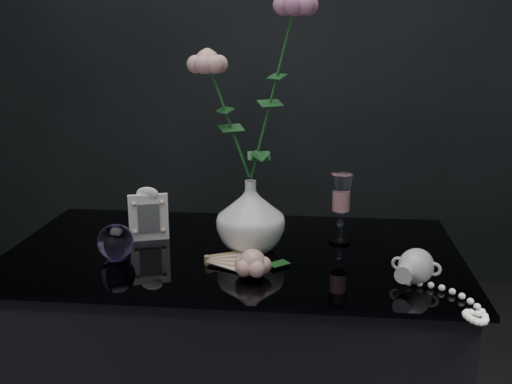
# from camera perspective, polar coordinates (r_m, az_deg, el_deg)

# --- Properties ---
(vase) EXTENTS (0.18, 0.18, 0.17)m
(vase) POSITION_cam_1_polar(r_m,az_deg,el_deg) (1.39, -0.52, -2.28)
(vase) COLOR white
(vase) RESTS_ON table
(wine_glass) EXTENTS (0.05, 0.05, 0.17)m
(wine_glass) POSITION_cam_1_polar(r_m,az_deg,el_deg) (1.45, 8.08, -1.59)
(wine_glass) COLOR white
(wine_glass) RESTS_ON table
(picture_frame) EXTENTS (0.12, 0.10, 0.13)m
(picture_frame) POSITION_cam_1_polar(r_m,az_deg,el_deg) (1.48, -10.22, -2.03)
(picture_frame) COLOR white
(picture_frame) RESTS_ON table
(paperweight) EXTENTS (0.09, 0.09, 0.08)m
(paperweight) POSITION_cam_1_polar(r_m,az_deg,el_deg) (1.38, -13.23, -4.63)
(paperweight) COLOR #9076C1
(paperweight) RESTS_ON table
(paper_fan) EXTENTS (0.23, 0.19, 0.02)m
(paper_fan) POSITION_cam_1_polar(r_m,az_deg,el_deg) (1.33, -4.66, -6.40)
(paper_fan) COLOR #FFEDCB
(paper_fan) RESTS_ON table
(loose_rose) EXTENTS (0.16, 0.20, 0.06)m
(loose_rose) POSITION_cam_1_polar(r_m,az_deg,el_deg) (1.26, -0.35, -6.78)
(loose_rose) COLOR #E6A494
(loose_rose) RESTS_ON table
(pearl_jar) EXTENTS (0.32, 0.33, 0.07)m
(pearl_jar) POSITION_cam_1_polar(r_m,az_deg,el_deg) (1.27, 15.01, -6.70)
(pearl_jar) COLOR silver
(pearl_jar) RESTS_ON table
(roses) EXTENTS (0.27, 0.11, 0.47)m
(roses) POSITION_cam_1_polar(r_m,az_deg,el_deg) (1.34, -0.05, 9.88)
(roses) COLOR #FDA69F
(roses) RESTS_ON vase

